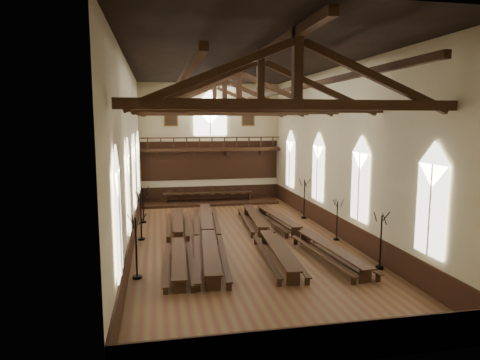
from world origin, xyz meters
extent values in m
plane|color=brown|center=(0.00, 0.00, 0.00)|extent=(26.00, 26.00, 0.00)
plane|color=beige|center=(0.00, 13.00, 5.00)|extent=(12.00, 0.00, 12.00)
plane|color=beige|center=(0.00, -13.00, 5.00)|extent=(12.00, 0.00, 12.00)
plane|color=beige|center=(-6.00, 0.00, 5.00)|extent=(0.00, 26.00, 26.00)
plane|color=beige|center=(6.00, 0.00, 5.00)|extent=(0.00, 26.00, 26.00)
plane|color=black|center=(0.00, 0.00, 10.00)|extent=(26.00, 26.00, 0.00)
cube|color=#331A0F|center=(0.00, 12.96, 0.60)|extent=(11.90, 0.08, 1.20)
cube|color=#331A0F|center=(0.00, -12.96, 0.60)|extent=(11.90, 0.08, 1.20)
cube|color=#331A0F|center=(-5.96, 0.00, 0.60)|extent=(0.08, 25.90, 1.20)
cube|color=#331A0F|center=(5.96, 0.00, 0.60)|extent=(0.08, 25.90, 1.20)
cube|color=white|center=(-5.90, -9.00, 3.40)|extent=(0.05, 1.80, 3.60)
cube|color=white|center=(-5.90, -9.00, 5.20)|extent=(0.05, 1.80, 1.80)
cylinder|color=beige|center=(-5.86, -9.00, 3.40)|extent=(0.08, 0.08, 3.60)
cube|color=white|center=(-5.90, -3.00, 3.40)|extent=(0.05, 1.80, 3.60)
cube|color=white|center=(-5.90, -3.00, 5.20)|extent=(0.05, 1.80, 1.80)
cylinder|color=beige|center=(-5.86, -3.00, 3.40)|extent=(0.08, 0.08, 3.60)
cube|color=white|center=(-5.90, 3.00, 3.40)|extent=(0.05, 1.80, 3.60)
cube|color=white|center=(-5.90, 3.00, 5.20)|extent=(0.05, 1.80, 1.80)
cylinder|color=beige|center=(-5.86, 3.00, 3.40)|extent=(0.08, 0.08, 3.60)
cube|color=white|center=(-5.90, 9.00, 3.40)|extent=(0.05, 1.80, 3.60)
cube|color=white|center=(-5.90, 9.00, 5.20)|extent=(0.05, 1.80, 1.80)
cylinder|color=beige|center=(-5.86, 9.00, 3.40)|extent=(0.08, 0.08, 3.60)
cube|color=white|center=(5.90, -9.00, 3.40)|extent=(0.05, 1.80, 3.60)
cube|color=white|center=(5.90, -9.00, 5.20)|extent=(0.05, 1.80, 1.80)
cylinder|color=beige|center=(5.86, -9.00, 3.40)|extent=(0.08, 0.08, 3.60)
cube|color=white|center=(5.90, -3.00, 3.40)|extent=(0.05, 1.80, 3.60)
cube|color=white|center=(5.90, -3.00, 5.20)|extent=(0.05, 1.80, 1.80)
cylinder|color=beige|center=(5.86, -3.00, 3.40)|extent=(0.08, 0.08, 3.60)
cube|color=white|center=(5.90, 3.00, 3.40)|extent=(0.05, 1.80, 3.60)
cube|color=white|center=(5.90, 3.00, 5.20)|extent=(0.05, 1.80, 1.80)
cylinder|color=beige|center=(5.86, 3.00, 3.40)|extent=(0.08, 0.08, 3.60)
cube|color=white|center=(5.90, 9.00, 3.40)|extent=(0.05, 1.80, 3.60)
cube|color=white|center=(5.90, 9.00, 5.20)|extent=(0.05, 1.80, 1.80)
cylinder|color=beige|center=(5.86, 9.00, 3.40)|extent=(0.08, 0.08, 3.60)
cube|color=white|center=(0.00, 12.90, 6.80)|extent=(2.80, 0.05, 2.40)
cube|color=white|center=(0.00, 12.90, 8.00)|extent=(2.80, 0.05, 2.80)
cylinder|color=beige|center=(0.00, 12.86, 6.80)|extent=(0.10, 0.10, 2.40)
cube|color=#331E10|center=(0.00, 12.35, 4.40)|extent=(11.80, 1.20, 0.20)
cube|color=#331A0F|center=(0.00, 12.94, 3.45)|extent=(11.80, 0.10, 3.30)
cube|color=#331E10|center=(0.00, 11.81, 5.45)|extent=(11.60, 0.12, 0.10)
cube|color=#331E10|center=(0.00, 11.81, 4.55)|extent=(11.60, 0.12, 0.10)
cube|color=#331E10|center=(-4.50, 12.75, 4.15)|extent=(0.35, 0.40, 0.50)
cube|color=#331E10|center=(-1.50, 12.75, 4.15)|extent=(0.35, 0.40, 0.50)
cube|color=#331E10|center=(1.50, 12.75, 4.15)|extent=(0.35, 0.40, 0.50)
cube|color=#331E10|center=(4.50, 12.75, 4.15)|extent=(0.35, 0.40, 0.50)
cube|color=brown|center=(-3.30, 12.91, 7.10)|extent=(1.15, 0.06, 1.45)
cube|color=black|center=(-3.30, 12.87, 7.10)|extent=(0.95, 0.04, 1.25)
cube|color=brown|center=(3.30, 12.91, 7.10)|extent=(1.15, 0.06, 1.45)
cube|color=black|center=(3.30, 12.87, 7.10)|extent=(0.95, 0.04, 1.25)
cube|color=#331E10|center=(0.00, -10.00, 7.40)|extent=(11.70, 0.35, 0.35)
cube|color=#331E10|center=(0.00, -10.00, 8.70)|extent=(0.30, 0.30, 2.40)
cube|color=#331E10|center=(-2.88, -10.00, 8.30)|extent=(5.44, 0.26, 2.40)
cube|color=#331E10|center=(2.88, -10.00, 8.30)|extent=(5.44, 0.26, 2.40)
cube|color=#331E10|center=(0.00, -5.00, 7.40)|extent=(11.70, 0.35, 0.35)
cube|color=#331E10|center=(0.00, -5.00, 8.70)|extent=(0.30, 0.30, 2.40)
cube|color=#331E10|center=(-2.88, -5.00, 8.30)|extent=(5.44, 0.26, 2.40)
cube|color=#331E10|center=(2.88, -5.00, 8.30)|extent=(5.44, 0.26, 2.40)
cube|color=#331E10|center=(0.00, 0.00, 7.40)|extent=(11.70, 0.35, 0.35)
cube|color=#331E10|center=(0.00, 0.00, 8.70)|extent=(0.30, 0.30, 2.40)
cube|color=#331E10|center=(-2.88, 0.00, 8.30)|extent=(5.44, 0.26, 2.40)
cube|color=#331E10|center=(2.88, 0.00, 8.30)|extent=(5.44, 0.26, 2.40)
cube|color=#331E10|center=(0.00, 5.00, 7.40)|extent=(11.70, 0.35, 0.35)
cube|color=#331E10|center=(0.00, 5.00, 8.70)|extent=(0.30, 0.30, 2.40)
cube|color=#331E10|center=(-2.88, 5.00, 8.30)|extent=(5.44, 0.26, 2.40)
cube|color=#331E10|center=(2.88, 5.00, 8.30)|extent=(5.44, 0.26, 2.40)
cube|color=#331E10|center=(0.00, 10.00, 7.40)|extent=(11.70, 0.35, 0.35)
cube|color=#331E10|center=(0.00, 10.00, 8.70)|extent=(0.30, 0.30, 2.40)
cube|color=#331E10|center=(-2.88, 10.00, 8.30)|extent=(5.44, 0.26, 2.40)
cube|color=#331E10|center=(2.88, 10.00, 8.30)|extent=(5.44, 0.26, 2.40)
cube|color=#331E10|center=(-3.36, 0.00, 8.70)|extent=(0.25, 25.70, 0.25)
cube|color=#331E10|center=(3.36, 0.00, 8.70)|extent=(0.25, 25.70, 0.25)
cube|color=#331E10|center=(0.00, 0.00, 9.70)|extent=(0.30, 25.70, 0.30)
cube|color=#331E10|center=(-3.51, -4.32, 0.63)|extent=(0.89, 6.25, 0.07)
cube|color=#331E10|center=(-3.51, -7.13, 0.30)|extent=(0.53, 0.09, 0.60)
cube|color=#331E10|center=(-3.51, -1.52, 0.30)|extent=(0.53, 0.09, 0.60)
cube|color=#331E10|center=(-3.51, -4.32, 0.22)|extent=(0.31, 5.52, 0.07)
cube|color=#331E10|center=(-4.07, -4.30, 0.37)|extent=(0.52, 6.24, 0.05)
cube|color=#331E10|center=(-4.07, -7.15, 0.17)|extent=(0.20, 0.07, 0.35)
cube|color=#331E10|center=(-4.07, -1.45, 0.17)|extent=(0.20, 0.07, 0.35)
cube|color=#331E10|center=(-2.96, -4.35, 0.37)|extent=(0.52, 6.24, 0.05)
cube|color=#331E10|center=(-2.96, -7.20, 0.17)|extent=(0.20, 0.07, 0.35)
cube|color=#331E10|center=(-2.96, -1.50, 0.17)|extent=(0.20, 0.07, 0.35)
cube|color=#331E10|center=(-3.51, 3.08, 0.63)|extent=(0.89, 6.25, 0.07)
cube|color=#331E10|center=(-3.51, 0.27, 0.30)|extent=(0.53, 0.09, 0.60)
cube|color=#331E10|center=(-3.51, 5.88, 0.30)|extent=(0.53, 0.09, 0.60)
cube|color=#331E10|center=(-3.51, 3.08, 0.22)|extent=(0.31, 5.52, 0.07)
cube|color=#331E10|center=(-4.07, 3.10, 0.37)|extent=(0.52, 6.24, 0.05)
cube|color=#331E10|center=(-4.07, 0.25, 0.17)|extent=(0.20, 0.07, 0.35)
cube|color=#331E10|center=(-4.07, 5.95, 0.17)|extent=(0.20, 0.07, 0.35)
cube|color=#331E10|center=(-2.96, 3.05, 0.37)|extent=(0.52, 6.24, 0.05)
cube|color=#331E10|center=(-2.96, 0.20, 0.17)|extent=(0.20, 0.07, 0.35)
cube|color=#331E10|center=(-2.96, 5.90, 0.17)|extent=(0.20, 0.07, 0.35)
cube|color=#331E10|center=(-1.80, -3.89, 0.73)|extent=(1.35, 7.22, 0.08)
cube|color=#331E10|center=(-1.80, -7.12, 0.34)|extent=(0.62, 0.14, 0.69)
cube|color=#331E10|center=(-1.80, -0.65, 0.34)|extent=(0.62, 0.14, 0.69)
cube|color=#331E10|center=(-1.80, -3.89, 0.26)|extent=(0.64, 6.35, 0.08)
cube|color=#331E10|center=(-2.44, -3.83, 0.43)|extent=(0.92, 7.18, 0.06)
cube|color=#331E10|center=(-2.44, -7.12, 0.20)|extent=(0.24, 0.09, 0.40)
cube|color=#331E10|center=(-2.44, -0.55, 0.20)|extent=(0.24, 0.09, 0.40)
cube|color=#331E10|center=(-1.17, -3.94, 0.43)|extent=(0.92, 7.18, 0.06)
cube|color=#331E10|center=(-1.17, -7.23, 0.20)|extent=(0.24, 0.09, 0.40)
cube|color=#331E10|center=(-1.17, -0.66, 0.20)|extent=(0.24, 0.09, 0.40)
cube|color=#331E10|center=(-1.80, 3.51, 0.73)|extent=(1.35, 7.22, 0.08)
cube|color=#331E10|center=(-1.80, 0.28, 0.34)|extent=(0.62, 0.14, 0.69)
cube|color=#331E10|center=(-1.80, 6.75, 0.34)|extent=(0.62, 0.14, 0.69)
cube|color=#331E10|center=(-1.80, 3.51, 0.26)|extent=(0.64, 6.35, 0.08)
cube|color=#331E10|center=(-2.44, 3.57, 0.43)|extent=(0.92, 7.18, 0.06)
cube|color=#331E10|center=(-2.44, 0.28, 0.20)|extent=(0.24, 0.09, 0.40)
cube|color=#331E10|center=(-2.44, 6.85, 0.20)|extent=(0.24, 0.09, 0.40)
cube|color=#331E10|center=(-1.17, 3.46, 0.43)|extent=(0.92, 7.18, 0.06)
cube|color=#331E10|center=(-1.17, 0.17, 0.20)|extent=(0.24, 0.09, 0.40)
cube|color=#331E10|center=(-1.17, 6.74, 0.20)|extent=(0.24, 0.09, 0.40)
cube|color=#331E10|center=(1.43, -4.18, 0.68)|extent=(1.16, 6.78, 0.08)
cube|color=#331E10|center=(1.43, -7.21, 0.32)|extent=(0.58, 0.12, 0.65)
cube|color=#331E10|center=(1.43, -1.14, 0.32)|extent=(0.58, 0.12, 0.65)
cube|color=#331E10|center=(1.43, -4.18, 0.24)|extent=(0.51, 5.97, 0.08)
cube|color=#331E10|center=(0.83, -4.13, 0.40)|extent=(0.76, 6.75, 0.06)
cube|color=#331E10|center=(0.83, -7.22, 0.19)|extent=(0.22, 0.08, 0.38)
cube|color=#331E10|center=(0.83, -1.05, 0.19)|extent=(0.22, 0.08, 0.38)
cube|color=#331E10|center=(2.03, -4.22, 0.40)|extent=(0.76, 6.75, 0.06)
cube|color=#331E10|center=(2.03, -7.30, 0.19)|extent=(0.22, 0.08, 0.38)
cube|color=#331E10|center=(2.03, -1.13, 0.19)|extent=(0.22, 0.08, 0.38)
cube|color=#331E10|center=(1.43, 3.22, 0.68)|extent=(1.16, 6.78, 0.08)
cube|color=#331E10|center=(1.43, 0.19, 0.32)|extent=(0.58, 0.12, 0.65)
cube|color=#331E10|center=(1.43, 6.26, 0.32)|extent=(0.58, 0.12, 0.65)
cube|color=#331E10|center=(1.43, 3.22, 0.24)|extent=(0.51, 5.97, 0.08)
cube|color=#331E10|center=(0.83, 3.27, 0.40)|extent=(0.76, 6.75, 0.06)
cube|color=#331E10|center=(0.83, 0.18, 0.19)|extent=(0.22, 0.08, 0.38)
cube|color=#331E10|center=(0.83, 6.35, 0.19)|extent=(0.22, 0.08, 0.38)
cube|color=#331E10|center=(2.03, 3.18, 0.40)|extent=(0.76, 6.75, 0.06)
cube|color=#331E10|center=(2.03, 0.10, 0.19)|extent=(0.22, 0.08, 0.38)
cube|color=#331E10|center=(2.03, 6.27, 0.19)|extent=(0.22, 0.08, 0.38)
cube|color=#331E10|center=(3.44, -4.52, 0.68)|extent=(1.24, 6.72, 0.08)
cube|color=#331E10|center=(3.44, -7.53, 0.32)|extent=(0.57, 0.12, 0.64)
cube|color=#331E10|center=(3.44, -1.51, 0.32)|extent=(0.57, 0.12, 0.64)
cube|color=#331E10|center=(3.44, -4.52, 0.24)|extent=(0.58, 5.91, 0.08)
cube|color=#331E10|center=(2.85, -4.57, 0.40)|extent=(0.84, 6.69, 0.06)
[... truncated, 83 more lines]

